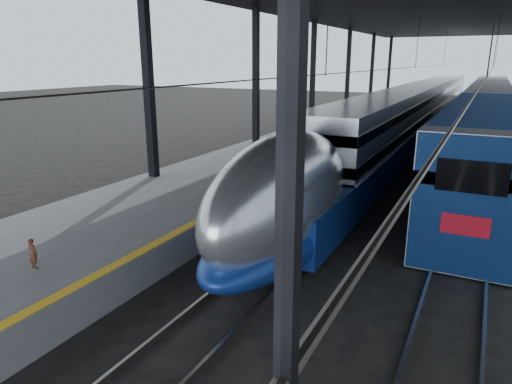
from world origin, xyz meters
The scene contains 8 objects.
ground centered at (0.00, 0.00, 0.00)m, with size 160.00×160.00×0.00m, color black.
platform centered at (-3.50, 20.00, 0.50)m, with size 6.00×80.00×1.00m, color #4C4C4F.
yellow_strip centered at (-0.70, 20.00, 1.00)m, with size 0.30×80.00×0.01m, color #C89312.
rails centered at (4.50, 20.00, 0.08)m, with size 6.52×80.00×0.16m.
canopy centered at (1.90, 20.00, 9.12)m, with size 18.00×75.00×9.47m.
tgv_train centered at (2.00, 28.98, 1.92)m, with size 2.86×65.20×4.10m.
second_train centered at (7.00, 29.81, 2.09)m, with size 2.99×56.05×4.12m.
child centered at (-2.36, -3.81, 1.39)m, with size 0.29×0.19×0.78m, color #442316.
Camera 1 is at (7.22, -10.53, 5.95)m, focal length 32.00 mm.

